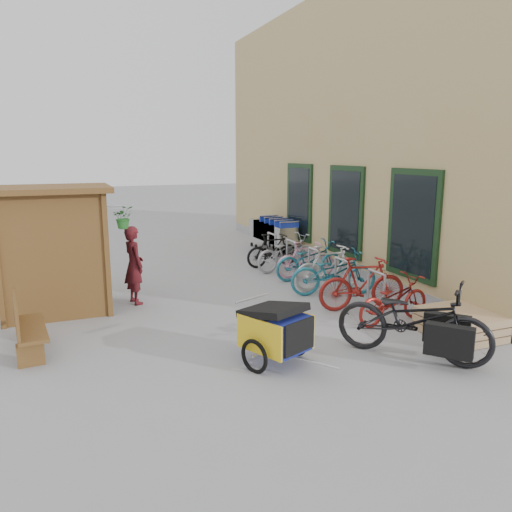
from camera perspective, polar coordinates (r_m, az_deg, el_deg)
name	(u,v)px	position (r m, az deg, el deg)	size (l,w,h in m)	color
ground	(262,332)	(8.62, 0.66, -8.67)	(80.00, 80.00, 0.00)	gray
building	(411,135)	(15.34, 17.25, 13.04)	(6.07, 13.00, 7.00)	tan
kiosk	(48,233)	(10.03, -22.69, 2.49)	(2.49, 1.65, 2.40)	brown
bike_rack	(314,263)	(11.52, 6.64, -0.83)	(0.05, 5.35, 0.86)	#A5A8AD
pallet_stack	(460,324)	(9.05, 22.28, -7.17)	(1.00, 1.20, 0.40)	tan
bench	(25,325)	(8.37, -24.86, -7.21)	(0.54, 1.41, 0.87)	brown
shopping_carts	(272,231)	(15.29, 1.86, 2.84)	(0.62, 2.45, 1.11)	silver
child_trailer	(276,329)	(7.25, 2.26, -8.35)	(1.05, 1.59, 0.93)	navy
cargo_bike	(414,320)	(7.75, 17.65, -7.03)	(2.05, 2.24, 1.19)	black
person_kiosk	(134,265)	(10.31, -13.77, -1.01)	(0.58, 0.38, 1.58)	maroon
bike_0	(394,300)	(9.28, 15.46, -4.84)	(0.57, 1.62, 0.85)	maroon
bike_1	(362,283)	(9.86, 12.04, -3.09)	(0.50, 1.75, 1.05)	maroon
bike_2	(333,273)	(10.79, 8.85, -1.88)	(0.65, 1.87, 0.98)	#1F6A7F
bike_3	(329,267)	(11.19, 8.29, -1.30)	(0.48, 1.69, 1.02)	silver
bike_4	(310,260)	(12.06, 6.17, -0.47)	(0.63, 1.80, 0.95)	#1F6A7F
bike_5	(306,260)	(12.24, 5.72, -0.41)	(0.42, 1.48, 0.89)	pink
bike_6	(287,253)	(12.90, 3.54, 0.40)	(0.63, 1.81, 0.95)	#A1A1A5
bike_7	(273,250)	(13.33, 1.91, 0.68)	(0.42, 1.50, 0.90)	black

